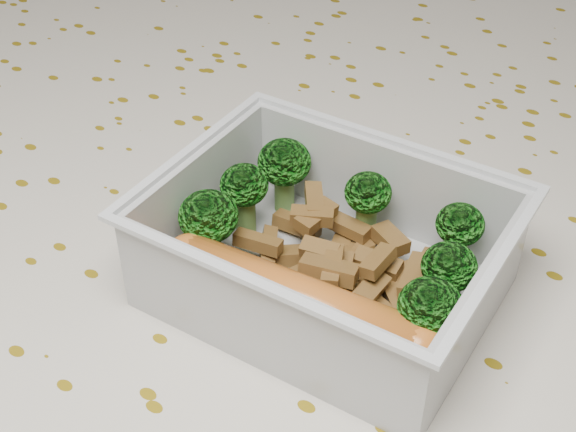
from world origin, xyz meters
The scene contains 6 objects.
dining_table centered at (0.00, 0.00, 0.67)m, with size 1.40×0.90×0.75m.
tablecloth centered at (0.00, 0.00, 0.72)m, with size 1.46×0.96×0.19m.
lunch_container centered at (0.04, -0.01, 0.78)m, with size 0.20×0.16×0.06m.
broccoli_florets centered at (0.04, 0.00, 0.79)m, with size 0.16×0.10×0.05m.
meat_pile centered at (0.04, 0.00, 0.77)m, with size 0.11×0.08×0.03m.
sausage centered at (0.05, -0.05, 0.78)m, with size 0.16×0.05×0.03m.
Camera 1 is at (0.22, -0.28, 1.07)m, focal length 50.00 mm.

